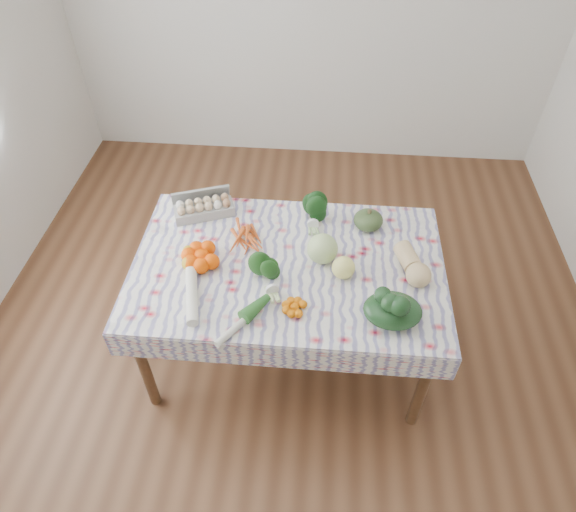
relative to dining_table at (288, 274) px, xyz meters
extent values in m
plane|color=#52301C|center=(0.00, 0.00, -0.68)|extent=(4.50, 4.50, 0.00)
cube|color=brown|center=(0.00, 0.00, 0.05)|extent=(1.60, 1.00, 0.04)
cylinder|color=brown|center=(-0.74, -0.44, -0.32)|extent=(0.06, 0.06, 0.71)
cylinder|color=brown|center=(0.74, -0.44, -0.32)|extent=(0.06, 0.06, 0.71)
cylinder|color=brown|center=(-0.74, 0.44, -0.32)|extent=(0.06, 0.06, 0.71)
cylinder|color=brown|center=(0.74, 0.44, -0.32)|extent=(0.06, 0.06, 0.71)
cube|color=white|center=(0.00, 0.00, 0.08)|extent=(1.66, 1.06, 0.01)
cube|color=#9B9B96|center=(-0.52, 0.36, 0.13)|extent=(0.37, 0.25, 0.09)
cube|color=#D6571E|center=(-0.25, 0.16, 0.10)|extent=(0.26, 0.25, 0.04)
ellipsoid|color=#113511|center=(0.11, 0.34, 0.16)|extent=(0.19, 0.17, 0.16)
ellipsoid|color=#3D532A|center=(0.43, 0.33, 0.14)|extent=(0.19, 0.19, 0.11)
sphere|color=#B2CF81|center=(0.18, 0.05, 0.17)|extent=(0.20, 0.20, 0.16)
ellipsoid|color=#DAB67C|center=(0.65, -0.01, 0.15)|extent=(0.21, 0.31, 0.13)
cube|color=#FF4E00|center=(-0.46, -0.03, 0.13)|extent=(0.35, 0.35, 0.09)
ellipsoid|color=#1D4C18|center=(-0.08, -0.17, 0.14)|extent=(0.21, 0.21, 0.12)
cube|color=#D76906|center=(0.06, -0.31, 0.11)|extent=(0.18, 0.18, 0.05)
sphere|color=#EEEA73|center=(0.29, -0.06, 0.14)|extent=(0.16, 0.16, 0.12)
ellipsoid|color=black|center=(0.53, -0.33, 0.15)|extent=(0.33, 0.29, 0.12)
cylinder|color=silver|center=(-0.46, -0.27, 0.11)|extent=(0.15, 0.41, 0.06)
cylinder|color=beige|center=(-0.18, -0.42, 0.10)|extent=(0.23, 0.30, 0.04)
camera|label=1|loc=(0.16, -1.90, 2.04)|focal=32.00mm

